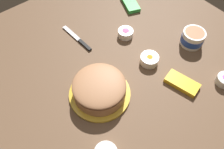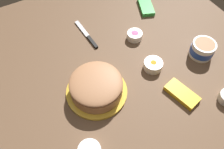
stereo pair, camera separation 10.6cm
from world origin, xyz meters
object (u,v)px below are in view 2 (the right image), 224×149
Objects in this scene: spreading_knife at (88,36)px; sprinkle_bowl_pink at (135,35)px; candy_box_lower at (146,7)px; frosted_cake at (96,87)px; sprinkle_bowl_orange at (153,65)px; frosting_tub at (202,49)px; candy_box_upper at (182,94)px.

sprinkle_bowl_pink is at bearing -120.78° from spreading_knife.
frosted_cake is at bearing 147.11° from candy_box_lower.
sprinkle_bowl_orange is (-0.21, 0.03, 0.00)m from sprinkle_bowl_pink.
spreading_knife is at bearing 117.79° from candy_box_lower.
frosted_cake is 0.39m from sprinkle_bowl_pink.
sprinkle_bowl_pink is 0.90× the size of sprinkle_bowl_orange.
sprinkle_bowl_orange is at bearing 171.48° from candy_box_lower.
frosting_tub is at bearing -131.02° from spreading_knife.
sprinkle_bowl_pink is 0.26m from candy_box_lower.
sprinkle_bowl_orange reaches higher than candy_box_upper.
candy_box_upper is (-0.19, -0.03, -0.01)m from sprinkle_bowl_orange.
frosted_cake is 0.36m from spreading_knife.
spreading_knife is at bearing 48.98° from frosting_tub.
sprinkle_bowl_pink is (0.26, 0.23, -0.02)m from frosting_tub.
candy_box_lower is at bearing 5.25° from frosting_tub.
frosted_cake is at bearing 84.10° from frosting_tub.
candy_box_lower is 0.62m from candy_box_upper.
candy_box_lower reaches higher than spreading_knife.
sprinkle_bowl_pink is 0.22m from sprinkle_bowl_orange.
frosting_tub is 0.76× the size of candy_box_upper.
sprinkle_bowl_pink reaches higher than candy_box_upper.
frosting_tub is 0.50× the size of spreading_knife.
frosted_cake is 1.81× the size of candy_box_upper.
sprinkle_bowl_pink is (-0.13, -0.22, 0.02)m from spreading_knife.
frosted_cake is 0.65m from candy_box_lower.
candy_box_lower is at bearing -29.83° from sprinkle_bowl_orange.
spreading_knife is at bearing 59.22° from sprinkle_bowl_pink.
frosting_tub is at bearing -153.44° from candy_box_lower.
sprinkle_bowl_pink is at bearing 153.62° from candy_box_lower.
sprinkle_bowl_pink reaches higher than spreading_knife.
frosting_tub is (-0.06, -0.57, -0.00)m from frosted_cake.
sprinkle_bowl_orange is (-0.01, -0.30, -0.02)m from frosted_cake.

